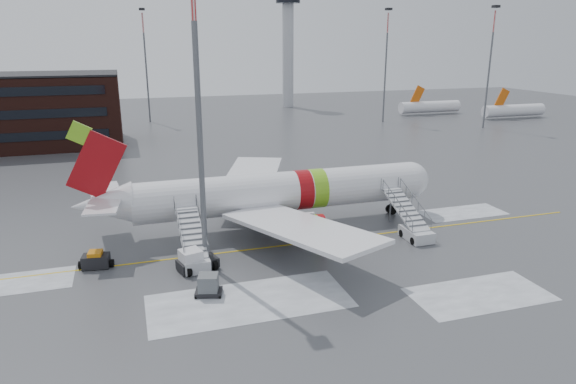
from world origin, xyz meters
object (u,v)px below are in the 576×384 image
object	(u,v)px
airstair_aft	(194,252)
baggage_tractor	(96,261)
airstair_fwd	(412,226)
light_mast_near	(199,112)
airliner	(272,193)
pushback_tug	(195,261)
uld_container	(208,286)

from	to	relation	value
airstair_aft	baggage_tractor	distance (m)	7.79
airstair_fwd	light_mast_near	world-z (taller)	light_mast_near
baggage_tractor	airstair_fwd	bearing A→B (deg)	-3.39
airliner	pushback_tug	size ratio (longest dim) A/B	10.24
airstair_fwd	baggage_tractor	xyz separation A→B (m)	(-27.64, 1.64, -0.47)
pushback_tug	uld_container	bearing A→B (deg)	-85.70
uld_container	airstair_aft	bearing A→B (deg)	92.58
baggage_tractor	light_mast_near	xyz separation A→B (m)	(8.48, -1.94, 11.77)
airstair_aft	baggage_tractor	size ratio (longest dim) A/B	2.78
pushback_tug	baggage_tractor	bearing A→B (deg)	159.31
airstair_fwd	pushback_tug	distance (m)	20.16
pushback_tug	light_mast_near	bearing A→B (deg)	43.05
baggage_tractor	light_mast_near	size ratio (longest dim) A/B	0.12
airstair_fwd	pushback_tug	xyz separation A→B (m)	(-20.12, -1.20, -0.28)
airstair_aft	light_mast_near	xyz separation A→B (m)	(0.88, -0.31, 11.30)
pushback_tug	uld_container	size ratio (longest dim) A/B	1.57
light_mast_near	pushback_tug	bearing A→B (deg)	-136.95
airliner	uld_container	xyz separation A→B (m)	(-8.22, -12.20, -2.70)
airstair_aft	light_mast_near	world-z (taller)	light_mast_near
airstair_fwd	uld_container	bearing A→B (deg)	-164.03
airliner	baggage_tractor	bearing A→B (deg)	-163.05
airstair_aft	pushback_tug	size ratio (longest dim) A/B	2.25
airstair_fwd	light_mast_near	xyz separation A→B (m)	(-19.16, -0.31, 11.30)
baggage_tractor	airliner	bearing A→B (deg)	16.95
airstair_aft	airstair_fwd	bearing A→B (deg)	0.00
airstair_fwd	airstair_aft	xyz separation A→B (m)	(-20.04, 0.00, 0.00)
pushback_tug	baggage_tractor	size ratio (longest dim) A/B	1.23
airliner	uld_container	size ratio (longest dim) A/B	16.05
airstair_fwd	airstair_aft	bearing A→B (deg)	180.00
airliner	airstair_aft	size ratio (longest dim) A/B	4.55
airstair_aft	pushback_tug	world-z (taller)	airstair_aft
pushback_tug	light_mast_near	size ratio (longest dim) A/B	0.14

